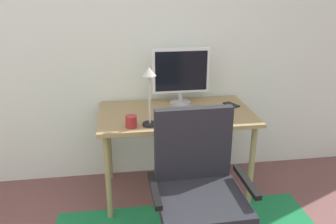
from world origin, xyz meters
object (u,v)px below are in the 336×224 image
object	(u,v)px
keyboard	(192,122)
cell_phone	(231,105)
coffee_cup	(131,122)
office_chair	(198,204)
desk_lamp	(149,86)
monitor	(181,73)
computer_mouse	(228,119)
desk	(176,121)

from	to	relation	value
keyboard	cell_phone	world-z (taller)	keyboard
coffee_cup	office_chair	world-z (taller)	office_chair
keyboard	desk_lamp	bearing A→B (deg)	177.31
keyboard	desk_lamp	size ratio (longest dim) A/B	1.00
monitor	cell_phone	world-z (taller)	monitor
keyboard	coffee_cup	xyz separation A→B (m)	(-0.44, -0.00, 0.03)
computer_mouse	coffee_cup	xyz separation A→B (m)	(-0.72, -0.00, 0.03)
monitor	computer_mouse	xyz separation A→B (m)	(0.28, -0.46, -0.25)
computer_mouse	keyboard	bearing A→B (deg)	-179.92
cell_phone	desk	bearing A→B (deg)	165.64
monitor	computer_mouse	world-z (taller)	monitor
monitor	office_chair	size ratio (longest dim) A/B	0.47
computer_mouse	office_chair	size ratio (longest dim) A/B	0.10
desk	desk_lamp	world-z (taller)	desk_lamp
coffee_cup	desk_lamp	distance (m)	0.29
desk	computer_mouse	world-z (taller)	computer_mouse
monitor	coffee_cup	bearing A→B (deg)	-133.80
desk	keyboard	bearing A→B (deg)	-72.96
keyboard	computer_mouse	bearing A→B (deg)	0.08
desk_lamp	keyboard	bearing A→B (deg)	-2.69
desk_lamp	computer_mouse	bearing A→B (deg)	-1.37
monitor	desk_lamp	bearing A→B (deg)	-124.67
keyboard	computer_mouse	size ratio (longest dim) A/B	4.13
computer_mouse	coffee_cup	bearing A→B (deg)	-179.63
computer_mouse	cell_phone	size ratio (longest dim) A/B	0.74
desk	office_chair	bearing A→B (deg)	-90.10
desk_lamp	monitor	bearing A→B (deg)	55.33
coffee_cup	desk_lamp	xyz separation A→B (m)	(0.14, 0.02, 0.25)
desk	desk_lamp	distance (m)	0.50
coffee_cup	desk_lamp	world-z (taller)	desk_lamp
monitor	keyboard	size ratio (longest dim) A/B	1.10
desk	office_chair	xyz separation A→B (m)	(-0.00, -0.83, -0.21)
computer_mouse	cell_phone	distance (m)	0.37
keyboard	coffee_cup	bearing A→B (deg)	-179.45
cell_phone	keyboard	bearing A→B (deg)	-165.70
monitor	cell_phone	size ratio (longest dim) A/B	3.37
desk	keyboard	xyz separation A→B (m)	(0.08, -0.25, 0.09)
computer_mouse	office_chair	bearing A→B (deg)	-121.55
desk	keyboard	distance (m)	0.27
computer_mouse	desk_lamp	size ratio (longest dim) A/B	0.24
desk_lamp	office_chair	world-z (taller)	desk_lamp
coffee_cup	cell_phone	xyz separation A→B (m)	(0.86, 0.35, -0.04)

